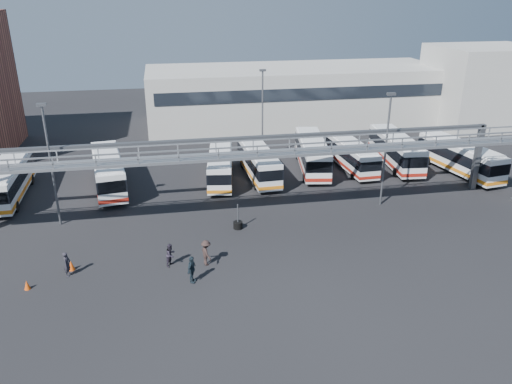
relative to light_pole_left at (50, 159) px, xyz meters
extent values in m
plane|color=black|center=(16.00, -8.00, -5.73)|extent=(140.00, 140.00, 0.00)
cube|color=#919499|center=(16.00, -3.00, 0.37)|extent=(50.00, 1.80, 0.22)
cube|color=#919499|center=(16.00, -3.85, 1.32)|extent=(50.00, 0.10, 0.10)
cube|color=#919499|center=(16.00, -2.15, 1.32)|extent=(50.00, 0.10, 0.10)
cube|color=#4C4F54|center=(16.00, 1.00, 0.57)|extent=(45.00, 0.50, 0.35)
cube|color=#9E9E99|center=(28.00, 30.00, -1.73)|extent=(42.00, 14.00, 8.00)
cube|color=#B2B2AD|center=(54.00, 24.00, -0.23)|extent=(14.00, 12.00, 11.00)
cylinder|color=#4C4F54|center=(0.00, 0.00, -0.73)|extent=(0.18, 0.18, 10.00)
cube|color=#4C4F54|center=(0.00, 0.00, 4.37)|extent=(0.70, 0.35, 0.22)
cylinder|color=#4C4F54|center=(28.00, -1.00, -0.73)|extent=(0.18, 0.18, 10.00)
cube|color=#4C4F54|center=(28.00, -1.00, 4.37)|extent=(0.70, 0.35, 0.22)
cylinder|color=#4C4F54|center=(20.00, 14.00, -0.73)|extent=(0.18, 0.18, 10.00)
cube|color=#4C4F54|center=(20.00, 14.00, 4.37)|extent=(0.70, 0.35, 0.22)
cube|color=silver|center=(-5.48, 6.84, -3.90)|extent=(2.84, 11.07, 2.75)
cube|color=black|center=(-5.48, 6.84, -3.58)|extent=(2.91, 11.13, 1.10)
cube|color=orange|center=(-5.48, 6.84, -4.88)|extent=(2.90, 11.12, 0.35)
cube|color=silver|center=(-5.48, 6.84, -2.45)|extent=(2.56, 9.96, 0.16)
cylinder|color=black|center=(-4.24, 3.36, -5.23)|extent=(0.33, 1.01, 1.00)
cylinder|color=black|center=(-6.72, 10.32, -5.23)|extent=(0.33, 1.01, 1.00)
cylinder|color=black|center=(-4.47, 10.39, -5.23)|extent=(0.33, 1.01, 1.00)
cube|color=silver|center=(3.40, 7.69, -3.87)|extent=(4.15, 11.46, 2.80)
cube|color=black|center=(3.40, 7.69, -3.54)|extent=(4.22, 11.53, 1.12)
cube|color=maroon|center=(3.40, 7.69, -4.86)|extent=(4.21, 11.52, 0.36)
cube|color=silver|center=(3.40, 7.69, -2.39)|extent=(3.73, 10.31, 0.16)
cylinder|color=black|center=(2.78, 3.97, -5.22)|extent=(0.45, 1.05, 1.02)
cylinder|color=black|center=(5.06, 4.31, -5.22)|extent=(0.45, 1.05, 1.02)
cylinder|color=black|center=(1.74, 11.07, -5.22)|extent=(0.45, 1.05, 1.02)
cylinder|color=black|center=(4.02, 11.40, -5.22)|extent=(0.45, 1.05, 1.02)
cube|color=silver|center=(14.41, 7.77, -4.07)|extent=(3.67, 10.19, 2.49)
cube|color=black|center=(14.41, 7.77, -3.78)|extent=(3.73, 10.26, 1.00)
cube|color=orange|center=(14.41, 7.77, -4.96)|extent=(3.72, 10.25, 0.32)
cube|color=silver|center=(14.41, 7.77, -2.75)|extent=(3.30, 9.17, 0.15)
cylinder|color=black|center=(12.95, 4.76, -5.27)|extent=(0.40, 0.94, 0.91)
cylinder|color=black|center=(14.96, 4.47, -5.27)|extent=(0.40, 0.94, 0.91)
cylinder|color=black|center=(13.87, 11.07, -5.27)|extent=(0.40, 0.94, 0.91)
cylinder|color=black|center=(15.87, 10.78, -5.27)|extent=(0.40, 0.94, 0.91)
cube|color=silver|center=(18.41, 8.02, -4.00)|extent=(2.77, 10.50, 2.60)
cube|color=black|center=(18.41, 8.02, -3.69)|extent=(2.83, 10.56, 1.04)
cube|color=orange|center=(18.41, 8.02, -4.92)|extent=(2.82, 10.55, 0.33)
cube|color=silver|center=(18.41, 8.02, -2.62)|extent=(2.49, 9.45, 0.15)
cylinder|color=black|center=(17.47, 4.65, -5.25)|extent=(0.32, 0.96, 0.95)
cylinder|color=black|center=(19.60, 4.73, -5.25)|extent=(0.32, 0.96, 0.95)
cylinder|color=black|center=(17.22, 11.31, -5.25)|extent=(0.32, 0.96, 0.95)
cylinder|color=black|center=(19.34, 11.39, -5.25)|extent=(0.32, 0.96, 0.95)
cube|color=silver|center=(24.56, 9.39, -3.86)|extent=(4.38, 11.55, 2.82)
cube|color=black|center=(24.56, 9.39, -3.52)|extent=(4.45, 11.62, 1.13)
cube|color=maroon|center=(24.56, 9.39, -4.86)|extent=(4.44, 11.61, 0.36)
cube|color=silver|center=(24.56, 9.39, -2.36)|extent=(3.94, 10.40, 0.16)
cylinder|color=black|center=(22.82, 6.01, -5.21)|extent=(0.47, 1.06, 1.03)
cylinder|color=black|center=(25.11, 5.63, -5.21)|extent=(0.47, 1.06, 1.03)
cylinder|color=black|center=(24.00, 13.14, -5.21)|extent=(0.47, 1.06, 1.03)
cylinder|color=black|center=(26.29, 12.76, -5.21)|extent=(0.47, 1.06, 1.03)
cube|color=silver|center=(28.77, 8.77, -4.08)|extent=(2.65, 10.04, 2.49)
cube|color=black|center=(28.77, 8.77, -3.78)|extent=(2.72, 10.10, 1.00)
cube|color=maroon|center=(28.77, 8.77, -4.96)|extent=(2.71, 10.09, 0.32)
cube|color=silver|center=(28.77, 8.77, -2.76)|extent=(2.39, 9.03, 0.14)
cylinder|color=black|center=(27.89, 5.55, -5.27)|extent=(0.31, 0.92, 0.91)
cylinder|color=black|center=(29.91, 5.63, -5.27)|extent=(0.31, 0.92, 0.91)
cylinder|color=black|center=(27.63, 11.91, -5.27)|extent=(0.31, 0.92, 0.91)
cylinder|color=black|center=(29.65, 11.99, -5.27)|extent=(0.31, 0.92, 0.91)
cube|color=silver|center=(34.05, 9.00, -3.86)|extent=(3.62, 11.46, 2.82)
cube|color=black|center=(34.05, 9.00, -3.53)|extent=(3.68, 11.52, 1.13)
cube|color=maroon|center=(34.05, 9.00, -4.86)|extent=(3.67, 11.51, 0.36)
cube|color=silver|center=(34.05, 9.00, -2.37)|extent=(3.25, 10.31, 0.16)
cylinder|color=black|center=(32.56, 5.52, -5.22)|extent=(0.40, 1.05, 1.02)
cylinder|color=black|center=(34.87, 5.30, -5.22)|extent=(0.40, 1.05, 1.02)
cylinder|color=black|center=(33.24, 12.70, -5.22)|extent=(0.40, 1.05, 1.02)
cylinder|color=black|center=(35.55, 12.48, -5.22)|extent=(0.40, 1.05, 1.02)
cube|color=silver|center=(39.57, 5.31, -3.91)|extent=(4.10, 11.19, 2.74)
cube|color=black|center=(39.57, 5.31, -3.59)|extent=(4.16, 11.26, 1.09)
cube|color=orange|center=(39.57, 5.31, -4.88)|extent=(4.15, 11.25, 0.35)
cube|color=silver|center=(39.57, 5.31, -2.46)|extent=(3.69, 10.07, 0.16)
cylinder|color=black|center=(38.98, 1.68, -5.23)|extent=(0.44, 1.03, 0.99)
cylinder|color=black|center=(41.20, 2.01, -5.23)|extent=(0.44, 1.03, 0.99)
cylinder|color=black|center=(37.93, 8.60, -5.23)|extent=(0.44, 1.03, 0.99)
cylinder|color=black|center=(40.15, 8.94, -5.23)|extent=(0.44, 1.03, 0.99)
imported|color=#232129|center=(1.93, -8.52, -4.84)|extent=(0.56, 0.72, 1.77)
imported|color=#27212E|center=(8.91, -8.45, -4.88)|extent=(1.01, 1.04, 1.69)
imported|color=black|center=(11.38, -8.83, -4.77)|extent=(1.06, 1.39, 1.91)
imported|color=#1B2730|center=(10.22, -10.95, -4.76)|extent=(0.93, 1.22, 1.93)
cone|color=#E44C0C|center=(-0.46, -9.80, -5.41)|extent=(0.47, 0.47, 0.64)
cone|color=#E44C0C|center=(2.02, -7.81, -5.37)|extent=(0.49, 0.49, 0.72)
cylinder|color=black|center=(14.47, -3.50, -5.62)|extent=(0.76, 0.76, 0.18)
cylinder|color=black|center=(14.47, -3.50, -5.42)|extent=(0.76, 0.76, 0.18)
cylinder|color=black|center=(14.47, -3.50, -5.22)|extent=(0.76, 0.76, 0.18)
cylinder|color=#4C4F54|center=(14.47, -3.50, -4.64)|extent=(0.11, 0.11, 2.18)
camera|label=1|loc=(9.12, -39.98, 12.50)|focal=35.00mm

